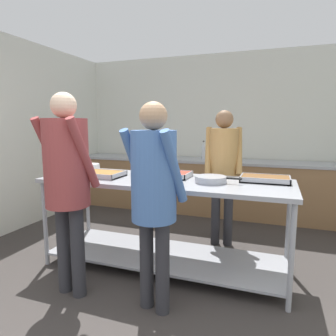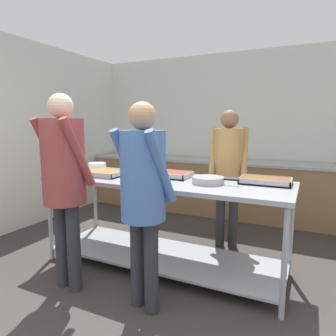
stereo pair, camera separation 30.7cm
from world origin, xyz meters
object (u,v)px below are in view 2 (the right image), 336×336
broccoli_bowl (148,170)px  water_bottle (215,151)px  cook_behind_counter (228,164)px  serving_tray_greens (171,175)px  guest_serving_right (64,172)px  plate_stack (97,166)px  serving_tray_vegetables (103,173)px  guest_serving_left (143,185)px  serving_tray_roast (265,181)px  sauce_pan (208,180)px

broccoli_bowl → water_bottle: size_ratio=0.64×
cook_behind_counter → water_bottle: cook_behind_counter is taller
serving_tray_greens → guest_serving_right: 1.08m
plate_stack → water_bottle: water_bottle is taller
serving_tray_vegetables → guest_serving_left: bearing=-35.6°
plate_stack → guest_serving_right: (0.47, -1.02, 0.11)m
serving_tray_vegetables → broccoli_bowl: size_ratio=2.35×
cook_behind_counter → water_bottle: bearing=112.8°
water_bottle → serving_tray_roast: bearing=-60.9°
plate_stack → serving_tray_roast: plate_stack is taller
serving_tray_vegetables → serving_tray_roast: (1.64, 0.30, -0.00)m
water_bottle → sauce_pan: bearing=-75.0°
plate_stack → broccoli_bowl: broccoli_bowl is taller
plate_stack → serving_tray_roast: 2.02m
serving_tray_roast → guest_serving_left: guest_serving_left is taller
broccoli_bowl → serving_tray_roast: (1.28, -0.04, -0.01)m
cook_behind_counter → plate_stack: bearing=-161.6°
guest_serving_right → broccoli_bowl: bearing=74.7°
serving_tray_vegetables → serving_tray_roast: bearing=10.3°
guest_serving_left → sauce_pan: bearing=66.8°
broccoli_bowl → cook_behind_counter: (0.78, 0.54, 0.05)m
plate_stack → sauce_pan: size_ratio=0.52×
broccoli_bowl → guest_serving_left: size_ratio=0.12×
serving_tray_vegetables → broccoli_bowl: bearing=42.5°
serving_tray_roast → guest_serving_right: 1.82m
guest_serving_right → sauce_pan: bearing=34.0°
guest_serving_right → serving_tray_vegetables: bearing=98.3°
water_bottle → guest_serving_right: bearing=-100.0°
broccoli_bowl → guest_serving_right: bearing=-105.3°
serving_tray_greens → cook_behind_counter: bearing=55.7°
guest_serving_right → cook_behind_counter: guest_serving_right is taller
serving_tray_greens → cook_behind_counter: cook_behind_counter is taller
plate_stack → broccoli_bowl: bearing=-3.0°
plate_stack → sauce_pan: plate_stack is taller
broccoli_bowl → guest_serving_left: (0.50, -0.95, 0.05)m
sauce_pan → water_bottle: (-0.57, 2.11, 0.07)m
serving_tray_greens → guest_serving_left: bearing=-79.0°
broccoli_bowl → sauce_pan: (0.80, -0.26, -0.00)m
serving_tray_roast → guest_serving_left: size_ratio=0.28×
sauce_pan → guest_serving_left: guest_serving_left is taller
broccoli_bowl → serving_tray_roast: bearing=-1.6°
broccoli_bowl → sauce_pan: bearing=-18.4°
sauce_pan → guest_serving_right: bearing=-146.0°
serving_tray_greens → guest_serving_left: size_ratio=0.25×
serving_tray_greens → serving_tray_roast: same height
guest_serving_right → water_bottle: guest_serving_right is taller
sauce_pan → water_bottle: 2.19m
serving_tray_roast → cook_behind_counter: size_ratio=0.28×
sauce_pan → broccoli_bowl: bearing=161.6°
water_bottle → serving_tray_greens: bearing=-86.9°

